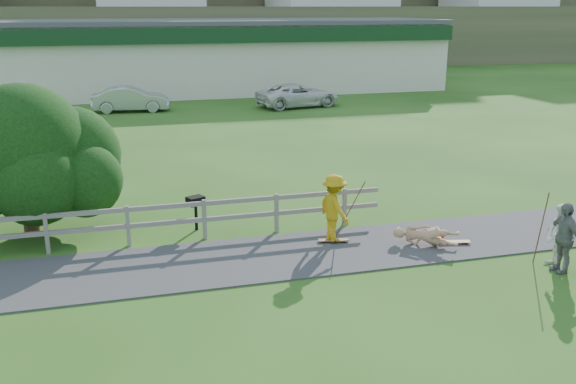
% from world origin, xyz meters
% --- Properties ---
extents(ground, '(260.00, 260.00, 0.00)m').
position_xyz_m(ground, '(0.00, 0.00, 0.00)').
color(ground, '#284F16').
rests_on(ground, ground).
extents(path, '(34.00, 3.00, 0.04)m').
position_xyz_m(path, '(0.00, 1.50, 0.02)').
color(path, '#3B3B3E').
rests_on(path, ground).
extents(fence, '(15.05, 0.10, 1.10)m').
position_xyz_m(fence, '(-4.62, 3.30, 0.72)').
color(fence, slate).
rests_on(fence, ground).
extents(strip_mall, '(32.50, 10.75, 5.10)m').
position_xyz_m(strip_mall, '(4.00, 34.94, 2.58)').
color(strip_mall, silver).
rests_on(strip_mall, ground).
extents(skater_rider, '(0.92, 1.28, 1.78)m').
position_xyz_m(skater_rider, '(1.23, 2.03, 0.89)').
color(skater_rider, '#BD9211').
rests_on(skater_rider, ground).
extents(skater_fallen, '(1.29, 1.58, 0.61)m').
position_xyz_m(skater_fallen, '(3.45, 1.15, 0.30)').
color(skater_fallen, tan).
rests_on(skater_fallen, ground).
extents(spectator_a, '(0.71, 0.86, 1.61)m').
position_xyz_m(spectator_a, '(5.83, -1.04, 0.80)').
color(spectator_a, white).
rests_on(spectator_a, ground).
extents(spectator_b, '(0.48, 1.02, 1.70)m').
position_xyz_m(spectator_b, '(5.78, -1.17, 0.85)').
color(spectator_b, gray).
rests_on(spectator_b, ground).
extents(car_silver, '(4.60, 1.94, 1.48)m').
position_xyz_m(car_silver, '(-2.96, 26.14, 0.74)').
color(car_silver, '#B2B3BA').
rests_on(car_silver, ground).
extents(car_white, '(5.57, 3.36, 1.45)m').
position_xyz_m(car_white, '(7.16, 25.25, 0.72)').
color(car_white, white).
rests_on(car_white, ground).
extents(tree, '(5.63, 5.63, 2.98)m').
position_xyz_m(tree, '(-6.55, 5.09, 1.49)').
color(tree, black).
rests_on(tree, ground).
extents(bbq, '(0.55, 0.50, 0.98)m').
position_xyz_m(bbq, '(-2.12, 4.08, 0.49)').
color(bbq, black).
rests_on(bbq, ground).
extents(longboard_rider, '(0.83, 0.39, 0.09)m').
position_xyz_m(longboard_rider, '(1.23, 2.03, 0.04)').
color(longboard_rider, brown).
rests_on(longboard_rider, ground).
extents(longboard_fallen, '(0.86, 0.40, 0.09)m').
position_xyz_m(longboard_fallen, '(4.25, 1.05, 0.05)').
color(longboard_fallen, brown).
rests_on(longboard_fallen, ground).
extents(helmet, '(0.28, 0.28, 0.28)m').
position_xyz_m(helmet, '(4.05, 1.50, 0.14)').
color(helmet, '#B10A0C').
rests_on(helmet, ground).
extents(pole_rider, '(0.03, 0.03, 1.73)m').
position_xyz_m(pole_rider, '(1.83, 2.43, 0.87)').
color(pole_rider, '#503420').
rests_on(pole_rider, ground).
extents(pole_spec_left, '(0.03, 0.03, 1.79)m').
position_xyz_m(pole_spec_left, '(5.62, -0.55, 0.90)').
color(pole_spec_left, '#503420').
rests_on(pole_spec_left, ground).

